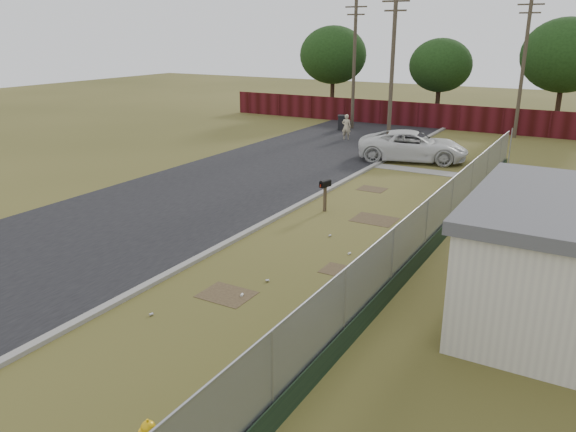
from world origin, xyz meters
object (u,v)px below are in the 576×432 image
Objects in this scene: trash_bin at (343,123)px; pedestrian at (346,127)px; mailbox at (325,186)px; pickup_truck at (413,146)px.

pedestrian is at bearing -61.93° from trash_bin.
mailbox reaches higher than trash_bin.
mailbox is at bearing 164.30° from pickup_truck.
pickup_truck is at bearing 135.48° from pedestrian.
pedestrian reaches higher than mailbox.
pedestrian reaches higher than pickup_truck.
mailbox is 10.68m from pickup_truck.
pickup_truck is 7.00m from pedestrian.
pedestrian reaches higher than trash_bin.
trash_bin is (-1.74, 3.27, -0.28)m from pedestrian.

